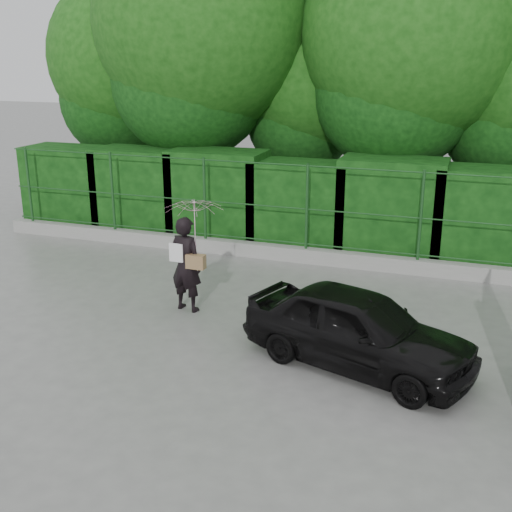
% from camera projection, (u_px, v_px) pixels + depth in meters
% --- Properties ---
extents(ground, '(80.00, 80.00, 0.00)m').
position_uv_depth(ground, '(202.00, 347.00, 9.67)').
color(ground, gray).
extents(kerb, '(14.00, 0.25, 0.30)m').
position_uv_depth(kerb, '(288.00, 253.00, 13.67)').
color(kerb, '#9E9E99').
rests_on(kerb, ground).
extents(fence, '(14.13, 0.06, 1.80)m').
position_uv_depth(fence, '(299.00, 206.00, 13.28)').
color(fence, '#1B481E').
rests_on(fence, kerb).
extents(hedge, '(14.20, 1.20, 2.13)m').
position_uv_depth(hedge, '(300.00, 203.00, 14.31)').
color(hedge, black).
rests_on(hedge, ground).
extents(trees, '(17.10, 6.15, 8.08)m').
position_uv_depth(trees, '(377.00, 35.00, 14.86)').
color(trees, black).
rests_on(trees, ground).
extents(woman, '(0.99, 1.01, 1.95)m').
position_uv_depth(woman, '(192.00, 238.00, 10.70)').
color(woman, black).
rests_on(woman, ground).
extents(car, '(3.58, 2.32, 1.13)m').
position_uv_depth(car, '(358.00, 329.00, 8.95)').
color(car, black).
rests_on(car, ground).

